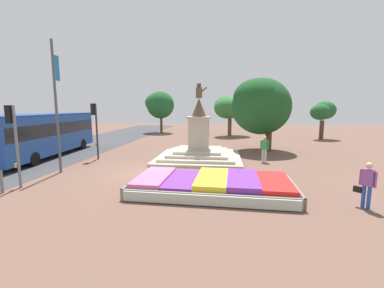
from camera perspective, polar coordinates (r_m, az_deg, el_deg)
name	(u,v)px	position (r m, az deg, el deg)	size (l,w,h in m)	color
ground_plane	(149,173)	(14.73, -9.59, -6.40)	(85.01, 85.01, 0.00)	brown
street_asphalt_strip	(1,168)	(19.42, -36.72, -4.37)	(7.34, 74.39, 0.01)	#3D3D42
flower_planter	(213,185)	(11.41, 4.75, -9.05)	(7.13, 3.88, 0.70)	#38281C
statue_monument	(199,147)	(18.34, 1.52, -0.66)	(5.90, 5.90, 5.37)	#B0A692
traffic_light_near_crossing	(13,132)	(14.02, -34.92, 2.24)	(0.41, 0.30, 3.77)	slate
traffic_light_mid_block	(95,121)	(19.30, -20.73, 4.74)	(0.42, 0.31, 3.93)	#2D2D33
banner_pole	(56,104)	(16.13, -27.93, 7.78)	(0.14, 0.69, 7.28)	#4C5156
city_bus	(43,132)	(21.84, -30.21, 2.24)	(3.39, 10.98, 3.19)	#1E4799
pedestrian_with_handbag	(367,183)	(11.34, 34.35, -7.08)	(0.54, 0.60, 1.72)	#264CA5
pedestrian_near_planter	(264,147)	(17.88, 15.79, -0.65)	(0.53, 0.36, 1.77)	beige
kerb_bollard_mid_a	(1,181)	(13.86, -36.66, -6.60)	(0.15, 0.15, 1.02)	slate
park_tree_far_left	(230,108)	(33.20, 8.47, 7.97)	(4.47, 4.63, 5.05)	brown
park_tree_behind_statue	(323,111)	(33.27, 27.12, 6.47)	(3.02, 2.84, 4.38)	#4C3823
park_tree_far_right	(160,104)	(37.52, -7.15, 8.81)	(4.26, 4.52, 5.93)	#4C3823
park_tree_street_side	(260,104)	(22.40, 14.90, 8.66)	(4.90, 4.98, 6.09)	#4C3823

